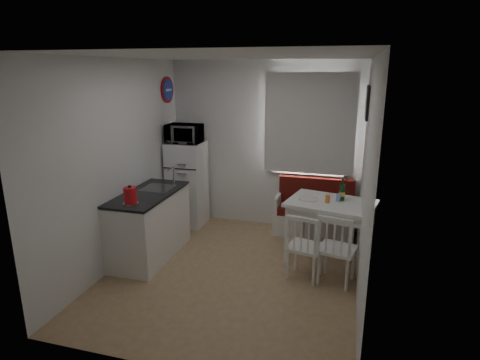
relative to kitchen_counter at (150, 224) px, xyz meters
The scene contains 22 objects.
floor 1.29m from the kitchen_counter, ahead, with size 3.00×3.50×0.02m, color #9B7B52.
ceiling 2.46m from the kitchen_counter, ahead, with size 3.00×3.50×0.02m, color white.
wall_back 2.17m from the kitchen_counter, 53.04° to the left, with size 3.00×0.02×2.60m, color white.
wall_front 2.41m from the kitchen_counter, 57.81° to the right, with size 3.00×0.02×2.60m, color white.
wall_left 0.91m from the kitchen_counter, 152.61° to the right, with size 0.02×3.50×2.60m, color white.
wall_right 2.83m from the kitchen_counter, ahead, with size 0.02×3.50×2.60m, color white.
window 2.72m from the kitchen_counter, 39.47° to the left, with size 1.22×0.06×1.47m, color white.
curtain 2.71m from the kitchen_counter, 38.19° to the left, with size 1.35×0.02×1.50m, color silver.
kitchen_counter is the anchor object (origin of this frame).
wall_sign 2.15m from the kitchen_counter, 101.80° to the left, with size 0.40×0.40×0.03m, color #1C38A8.
picture_frame 3.25m from the kitchen_counter, 19.45° to the left, with size 0.04×0.52×0.42m, color black.
bench 2.46m from the kitchen_counter, 33.37° to the left, with size 1.20×0.46×0.86m.
dining_table 2.40m from the kitchen_counter, 13.08° to the left, with size 1.22×0.97×0.81m.
chair_left 2.08m from the kitchen_counter, ahead, with size 0.46×0.45×0.45m.
chair_right 2.45m from the kitchen_counter, ahead, with size 0.48×0.47×0.47m.
fridge 1.26m from the kitchen_counter, 89.10° to the left, with size 0.54×0.54×1.35m, color white.
microwave 1.59m from the kitchen_counter, 89.06° to the left, with size 0.53×0.36×0.29m, color white.
kettle 0.76m from the kitchen_counter, 84.41° to the right, with size 0.18×0.18×0.24m, color red.
wine_bottle 2.58m from the kitchen_counter, 14.66° to the left, with size 0.07×0.07×0.30m, color #133D17, non-canonical shape.
drinking_glass_orange 2.37m from the kitchen_counter, 12.16° to the left, with size 0.06×0.06×0.10m, color orange.
drinking_glass_blue 2.51m from the kitchen_counter, 13.79° to the left, with size 0.06×0.06×0.09m, color #86ACE4.
plate 2.14m from the kitchen_counter, 15.46° to the left, with size 0.26×0.26×0.02m, color white.
Camera 1 is at (1.33, -4.33, 2.47)m, focal length 30.00 mm.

